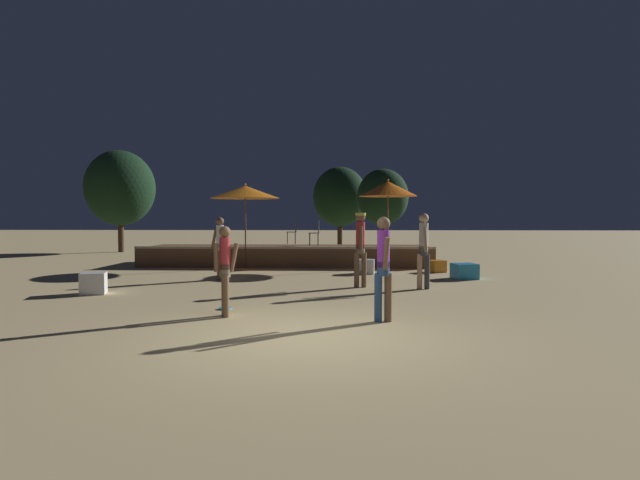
{
  "coord_description": "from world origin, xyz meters",
  "views": [
    {
      "loc": [
        0.48,
        -7.36,
        1.78
      ],
      "look_at": [
        0.0,
        7.68,
        1.08
      ],
      "focal_mm": 28.0,
      "sensor_mm": 36.0,
      "label": 1
    }
  ],
  "objects_px": {
    "person_0": "(383,264)",
    "person_3": "(360,244)",
    "patio_umbrella_0": "(245,192)",
    "bistro_chair_1": "(294,230)",
    "frisbee_disc": "(225,308)",
    "person_2": "(220,246)",
    "cube_seat_3": "(464,271)",
    "cube_seat_2": "(94,283)",
    "background_tree_2": "(120,188)",
    "person_1": "(225,269)",
    "person_4": "(424,247)",
    "background_tree_1": "(383,197)",
    "cube_seat_0": "(367,267)",
    "bistro_chair_0": "(316,230)",
    "background_tree_0": "(340,197)",
    "cube_seat_1": "(437,266)",
    "patio_umbrella_1": "(388,189)"
  },
  "relations": [
    {
      "from": "person_4",
      "to": "bistro_chair_0",
      "type": "xyz_separation_m",
      "value": [
        -2.86,
        5.65,
        0.25
      ]
    },
    {
      "from": "bistro_chair_1",
      "to": "frisbee_disc",
      "type": "bearing_deg",
      "value": -10.12
    },
    {
      "from": "bistro_chair_1",
      "to": "background_tree_2",
      "type": "distance_m",
      "value": 11.18
    },
    {
      "from": "background_tree_2",
      "to": "person_0",
      "type": "bearing_deg",
      "value": -54.68
    },
    {
      "from": "cube_seat_2",
      "to": "background_tree_2",
      "type": "bearing_deg",
      "value": 111.28
    },
    {
      "from": "cube_seat_0",
      "to": "bistro_chair_1",
      "type": "relative_size",
      "value": 0.59
    },
    {
      "from": "person_4",
      "to": "cube_seat_1",
      "type": "bearing_deg",
      "value": -109.67
    },
    {
      "from": "cube_seat_2",
      "to": "person_2",
      "type": "height_order",
      "value": "person_2"
    },
    {
      "from": "cube_seat_1",
      "to": "background_tree_1",
      "type": "distance_m",
      "value": 8.98
    },
    {
      "from": "person_0",
      "to": "cube_seat_0",
      "type": "bearing_deg",
      "value": -100.98
    },
    {
      "from": "person_1",
      "to": "background_tree_0",
      "type": "bearing_deg",
      "value": -21.84
    },
    {
      "from": "person_1",
      "to": "bistro_chair_0",
      "type": "height_order",
      "value": "bistro_chair_0"
    },
    {
      "from": "person_3",
      "to": "person_4",
      "type": "bearing_deg",
      "value": 168.73
    },
    {
      "from": "bistro_chair_0",
      "to": "person_2",
      "type": "bearing_deg",
      "value": -31.73
    },
    {
      "from": "background_tree_0",
      "to": "background_tree_1",
      "type": "bearing_deg",
      "value": -58.66
    },
    {
      "from": "cube_seat_2",
      "to": "person_2",
      "type": "relative_size",
      "value": 0.38
    },
    {
      "from": "cube_seat_2",
      "to": "frisbee_disc",
      "type": "distance_m",
      "value": 3.92
    },
    {
      "from": "patio_umbrella_0",
      "to": "person_0",
      "type": "height_order",
      "value": "patio_umbrella_0"
    },
    {
      "from": "person_2",
      "to": "person_4",
      "type": "distance_m",
      "value": 5.66
    },
    {
      "from": "cube_seat_3",
      "to": "frisbee_disc",
      "type": "distance_m",
      "value": 7.66
    },
    {
      "from": "person_4",
      "to": "background_tree_0",
      "type": "distance_m",
      "value": 16.02
    },
    {
      "from": "cube_seat_0",
      "to": "background_tree_0",
      "type": "height_order",
      "value": "background_tree_0"
    },
    {
      "from": "background_tree_1",
      "to": "background_tree_2",
      "type": "distance_m",
      "value": 13.26
    },
    {
      "from": "cube_seat_0",
      "to": "cube_seat_3",
      "type": "bearing_deg",
      "value": -23.73
    },
    {
      "from": "cube_seat_2",
      "to": "cube_seat_0",
      "type": "bearing_deg",
      "value": 33.46
    },
    {
      "from": "cube_seat_2",
      "to": "patio_umbrella_1",
      "type": "bearing_deg",
      "value": 39.24
    },
    {
      "from": "cube_seat_2",
      "to": "bistro_chair_0",
      "type": "height_order",
      "value": "bistro_chair_0"
    },
    {
      "from": "person_4",
      "to": "background_tree_1",
      "type": "distance_m",
      "value": 12.5
    },
    {
      "from": "person_2",
      "to": "cube_seat_0",
      "type": "bearing_deg",
      "value": -62.5
    },
    {
      "from": "patio_umbrella_0",
      "to": "bistro_chair_1",
      "type": "relative_size",
      "value": 3.27
    },
    {
      "from": "person_3",
      "to": "person_4",
      "type": "distance_m",
      "value": 1.56
    },
    {
      "from": "frisbee_disc",
      "to": "cube_seat_0",
      "type": "bearing_deg",
      "value": 63.25
    },
    {
      "from": "person_1",
      "to": "person_4",
      "type": "distance_m",
      "value": 5.43
    },
    {
      "from": "person_0",
      "to": "person_3",
      "type": "xyz_separation_m",
      "value": [
        -0.18,
        4.16,
        0.12
      ]
    },
    {
      "from": "person_0",
      "to": "background_tree_2",
      "type": "bearing_deg",
      "value": -64.39
    },
    {
      "from": "person_0",
      "to": "person_1",
      "type": "distance_m",
      "value": 2.8
    },
    {
      "from": "person_3",
      "to": "patio_umbrella_0",
      "type": "bearing_deg",
      "value": -52.14
    },
    {
      "from": "patio_umbrella_1",
      "to": "cube_seat_1",
      "type": "bearing_deg",
      "value": -39.37
    },
    {
      "from": "person_2",
      "to": "background_tree_1",
      "type": "distance_m",
      "value": 12.24
    },
    {
      "from": "person_4",
      "to": "frisbee_disc",
      "type": "relative_size",
      "value": 7.73
    },
    {
      "from": "frisbee_disc",
      "to": "background_tree_1",
      "type": "height_order",
      "value": "background_tree_1"
    },
    {
      "from": "person_1",
      "to": "cube_seat_2",
      "type": "bearing_deg",
      "value": 40.08
    },
    {
      "from": "person_3",
      "to": "cube_seat_2",
      "type": "bearing_deg",
      "value": 10.63
    },
    {
      "from": "person_0",
      "to": "person_3",
      "type": "distance_m",
      "value": 4.16
    },
    {
      "from": "person_3",
      "to": "bistro_chair_0",
      "type": "height_order",
      "value": "person_3"
    },
    {
      "from": "bistro_chair_1",
      "to": "person_4",
      "type": "bearing_deg",
      "value": 21.91
    },
    {
      "from": "cube_seat_0",
      "to": "background_tree_2",
      "type": "distance_m",
      "value": 15.45
    },
    {
      "from": "cube_seat_1",
      "to": "cube_seat_0",
      "type": "bearing_deg",
      "value": -167.64
    },
    {
      "from": "person_4",
      "to": "background_tree_0",
      "type": "xyz_separation_m",
      "value": [
        -1.93,
        15.8,
        1.87
      ]
    },
    {
      "from": "person_2",
      "to": "cube_seat_3",
      "type": "bearing_deg",
      "value": -80.32
    }
  ]
}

